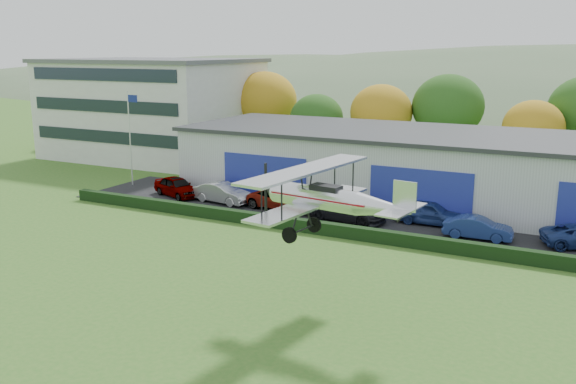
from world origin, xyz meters
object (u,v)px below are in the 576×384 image
at_px(car_3, 346,209).
at_px(biplane, 328,197).
at_px(car_0, 177,187).
at_px(office_block, 153,108).
at_px(car_1, 223,193).
at_px(car_2, 282,200).
at_px(car_4, 430,212).
at_px(hangar, 442,168).
at_px(flagpole, 131,130).
at_px(car_5, 478,228).

bearing_deg(car_3, biplane, -155.32).
bearing_deg(car_0, car_3, -71.43).
xyz_separation_m(office_block, car_1, (18.41, -14.88, -4.40)).
height_order(car_2, car_4, car_4).
relative_size(office_block, car_4, 4.45).
relative_size(hangar, car_0, 8.88).
relative_size(office_block, flagpole, 2.57).
xyz_separation_m(hangar, car_5, (4.33, -8.38, -1.93)).
height_order(car_1, car_2, car_1).
height_order(office_block, car_1, office_block).
bearing_deg(hangar, car_0, -157.86).
height_order(car_0, car_2, car_0).
bearing_deg(car_2, car_1, 100.99).
relative_size(hangar, car_3, 7.35).
distance_m(car_1, car_3, 10.19).
xyz_separation_m(hangar, car_1, (-14.59, -7.86, -1.84)).
relative_size(car_2, car_5, 1.25).
xyz_separation_m(flagpole, biplane, (25.52, -17.11, 0.64)).
bearing_deg(biplane, car_4, 96.96).
bearing_deg(flagpole, car_3, -6.19).
distance_m(flagpole, car_0, 7.34).
bearing_deg(office_block, biplane, -41.84).
relative_size(car_3, car_5, 1.34).
xyz_separation_m(car_2, biplane, (10.29, -15.50, 4.66)).
height_order(car_4, car_5, car_4).
bearing_deg(car_5, biplane, 162.52).
bearing_deg(car_2, flagpole, 91.85).
distance_m(hangar, car_0, 20.55).
relative_size(car_0, car_3, 0.83).
bearing_deg(car_5, hangar, 23.91).
height_order(hangar, flagpole, flagpole).
bearing_deg(car_3, hangar, -22.31).
distance_m(car_4, car_5, 3.93).
relative_size(flagpole, car_3, 1.45).
bearing_deg(car_0, flagpole, 94.19).
height_order(hangar, car_5, hangar).
xyz_separation_m(car_2, car_3, (5.25, -0.60, 0.08)).
bearing_deg(car_2, biplane, -138.51).
height_order(flagpole, biplane, flagpole).
xyz_separation_m(car_3, car_5, (8.74, -0.18, -0.12)).
bearing_deg(car_2, hangar, -43.92).
bearing_deg(flagpole, car_1, -10.36).
bearing_deg(car_4, car_5, -119.42).
height_order(car_2, car_3, car_3).
height_order(office_block, car_0, office_block).
relative_size(car_0, car_5, 1.11).
relative_size(car_4, car_5, 1.12).
distance_m(car_1, biplane, 22.03).
relative_size(car_3, car_4, 1.19).
distance_m(car_0, car_5, 23.29).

